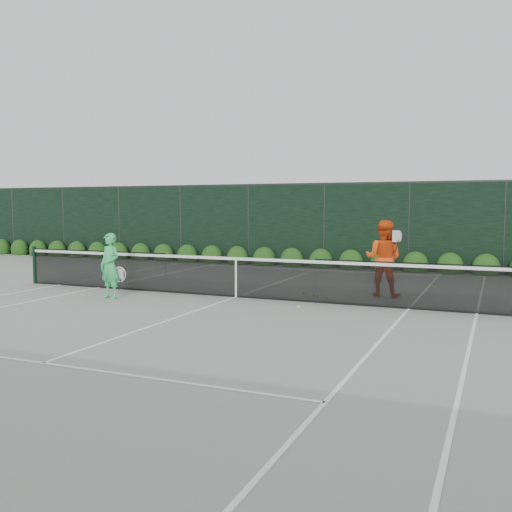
% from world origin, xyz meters
% --- Properties ---
extents(ground, '(80.00, 80.00, 0.00)m').
position_xyz_m(ground, '(0.00, 0.00, 0.00)').
color(ground, gray).
rests_on(ground, ground).
extents(tennis_net, '(12.90, 0.10, 1.07)m').
position_xyz_m(tennis_net, '(-0.02, 0.00, 0.53)').
color(tennis_net, black).
rests_on(tennis_net, ground).
extents(player_woman, '(0.66, 0.49, 1.57)m').
position_xyz_m(player_woman, '(-2.70, -1.35, 0.79)').
color(player_woman, '#3DD26D').
rests_on(player_woman, ground).
extents(player_man, '(0.99, 0.78, 1.88)m').
position_xyz_m(player_man, '(3.26, 1.56, 0.94)').
color(player_man, '#F45114').
rests_on(player_man, ground).
extents(court_lines, '(11.03, 23.83, 0.01)m').
position_xyz_m(court_lines, '(0.00, 0.00, 0.01)').
color(court_lines, white).
rests_on(court_lines, ground).
extents(windscreen_fence, '(32.00, 21.07, 3.06)m').
position_xyz_m(windscreen_fence, '(0.00, -2.71, 1.51)').
color(windscreen_fence, black).
rests_on(windscreen_fence, ground).
extents(hedge_row, '(31.66, 0.65, 0.94)m').
position_xyz_m(hedge_row, '(-0.00, 7.15, 0.23)').
color(hedge_row, '#16360E').
rests_on(hedge_row, ground).
extents(tennis_balls, '(0.82, 2.06, 0.07)m').
position_xyz_m(tennis_balls, '(1.78, 0.51, 0.03)').
color(tennis_balls, '#EBF636').
rests_on(tennis_balls, ground).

